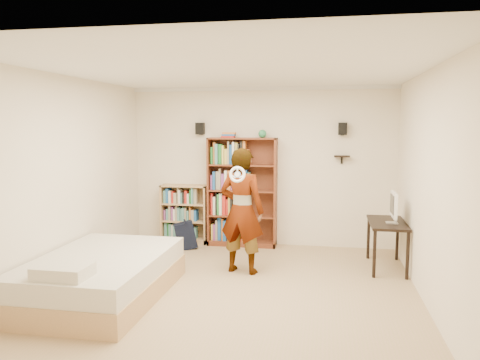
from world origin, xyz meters
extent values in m
cube|color=tan|center=(0.00, 0.00, 0.00)|extent=(4.50, 5.00, 0.01)
cube|color=white|center=(0.00, 2.50, 1.35)|extent=(4.50, 0.02, 2.70)
cube|color=white|center=(0.00, -2.50, 1.35)|extent=(4.50, 0.02, 2.70)
cube|color=white|center=(-2.25, 0.00, 1.35)|extent=(0.02, 5.00, 2.70)
cube|color=white|center=(2.25, 0.00, 1.35)|extent=(0.02, 5.00, 2.70)
cube|color=white|center=(0.00, 0.00, 2.70)|extent=(4.50, 5.00, 0.02)
cube|color=silver|center=(0.00, 2.47, 2.67)|extent=(4.50, 0.06, 0.06)
cube|color=silver|center=(0.00, -2.47, 2.67)|extent=(4.50, 0.06, 0.06)
cube|color=silver|center=(-2.22, 0.00, 2.67)|extent=(0.06, 5.00, 0.06)
cube|color=silver|center=(2.22, 0.00, 2.67)|extent=(0.06, 5.00, 0.06)
cube|color=black|center=(-1.05, 2.40, 2.00)|extent=(0.14, 0.12, 0.20)
cube|color=black|center=(1.35, 2.40, 2.00)|extent=(0.14, 0.12, 0.20)
cube|color=black|center=(1.35, 2.41, 1.55)|extent=(0.25, 0.16, 0.02)
imported|color=black|center=(-0.04, 0.87, 0.88)|extent=(0.71, 0.54, 1.75)
torus|color=white|center=(-0.04, 0.54, 1.42)|extent=(0.22, 0.08, 0.22)
camera|label=1|loc=(1.09, -5.43, 2.06)|focal=35.00mm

